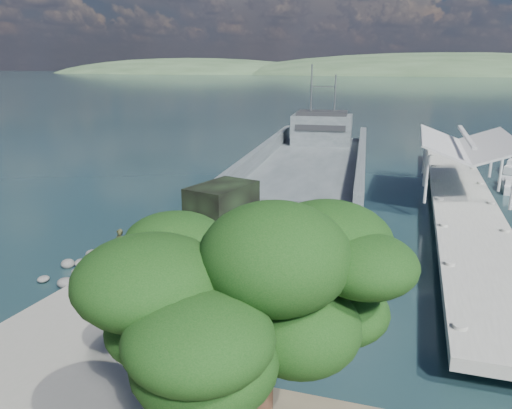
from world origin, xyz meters
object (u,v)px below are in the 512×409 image
(pier, at_px, (462,187))
(soldier, at_px, (121,254))
(landing_craft, at_px, (310,172))
(military_truck, at_px, (206,226))
(overhang_tree, at_px, (243,295))
(sailboat_near, at_px, (512,186))

(pier, bearing_deg, soldier, -132.39)
(pier, bearing_deg, landing_craft, 156.48)
(military_truck, height_order, overhang_tree, overhang_tree)
(pier, bearing_deg, military_truck, -129.54)
(military_truck, xyz_separation_m, soldier, (-3.48, -2.28, -1.00))
(overhang_tree, bearing_deg, military_truck, 116.51)
(landing_craft, xyz_separation_m, overhang_tree, (5.27, -33.90, 4.50))
(landing_craft, bearing_deg, soldier, -106.02)
(soldier, xyz_separation_m, overhang_tree, (9.78, -10.37, 4.06))
(pier, xyz_separation_m, military_truck, (-13.18, -15.97, 0.74))
(pier, distance_m, overhang_tree, 29.67)
(soldier, bearing_deg, overhang_tree, -45.23)
(sailboat_near, bearing_deg, military_truck, -122.35)
(pier, distance_m, landing_craft, 13.26)
(landing_craft, height_order, sailboat_near, landing_craft)
(soldier, distance_m, sailboat_near, 33.40)
(military_truck, bearing_deg, pier, 65.68)
(military_truck, bearing_deg, soldier, -131.53)
(landing_craft, distance_m, sailboat_near, 16.90)
(military_truck, xyz_separation_m, sailboat_near, (17.78, 23.46, -2.01))
(pier, xyz_separation_m, overhang_tree, (-6.88, -28.61, 3.80))
(military_truck, bearing_deg, landing_craft, 102.43)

